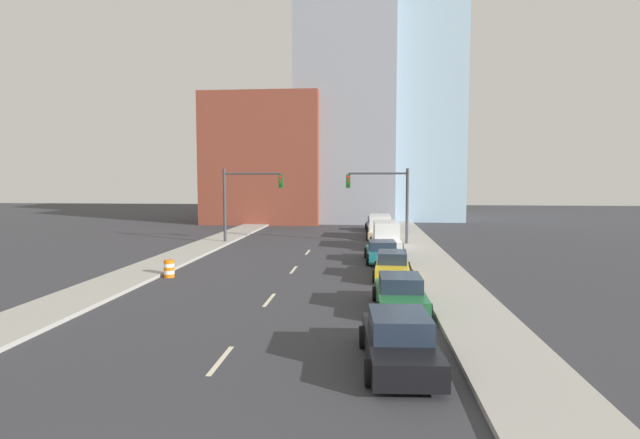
{
  "coord_description": "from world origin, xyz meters",
  "views": [
    {
      "loc": [
        4.23,
        -5.66,
        5.31
      ],
      "look_at": [
        0.66,
        32.92,
        2.2
      ],
      "focal_mm": 28.0,
      "sensor_mm": 36.0,
      "label": 1
    }
  ],
  "objects_px": {
    "traffic_signal_right": "(389,195)",
    "sedan_yellow": "(392,266)",
    "sedan_green": "(400,294)",
    "sedan_teal": "(382,252)",
    "sedan_black": "(399,341)",
    "box_truck_white": "(386,235)",
    "sedan_gray": "(376,224)",
    "traffic_signal_left": "(242,195)",
    "traffic_barrel": "(169,269)",
    "box_truck_tan": "(380,227)"
  },
  "relations": [
    {
      "from": "traffic_signal_left",
      "to": "sedan_black",
      "type": "relative_size",
      "value": 1.27
    },
    {
      "from": "sedan_gray",
      "to": "box_truck_white",
      "type": "bearing_deg",
      "value": -90.15
    },
    {
      "from": "sedan_green",
      "to": "box_truck_tan",
      "type": "xyz_separation_m",
      "value": [
        -0.15,
        25.1,
        0.36
      ]
    },
    {
      "from": "traffic_signal_left",
      "to": "sedan_teal",
      "type": "relative_size",
      "value": 1.29
    },
    {
      "from": "sedan_yellow",
      "to": "traffic_signal_left",
      "type": "bearing_deg",
      "value": 133.97
    },
    {
      "from": "sedan_yellow",
      "to": "box_truck_white",
      "type": "xyz_separation_m",
      "value": [
        0.13,
        11.88,
        0.33
      ]
    },
    {
      "from": "sedan_green",
      "to": "box_truck_white",
      "type": "distance_m",
      "value": 18.55
    },
    {
      "from": "sedan_black",
      "to": "sedan_green",
      "type": "distance_m",
      "value": 6.25
    },
    {
      "from": "sedan_teal",
      "to": "traffic_signal_left",
      "type": "bearing_deg",
      "value": 142.09
    },
    {
      "from": "traffic_signal_left",
      "to": "sedan_teal",
      "type": "xyz_separation_m",
      "value": [
        11.28,
        -8.06,
        -3.44
      ]
    },
    {
      "from": "sedan_green",
      "to": "sedan_gray",
      "type": "bearing_deg",
      "value": 89.42
    },
    {
      "from": "traffic_signal_right",
      "to": "sedan_green",
      "type": "relative_size",
      "value": 1.35
    },
    {
      "from": "traffic_barrel",
      "to": "sedan_yellow",
      "type": "bearing_deg",
      "value": 4.86
    },
    {
      "from": "sedan_teal",
      "to": "sedan_gray",
      "type": "bearing_deg",
      "value": 87.63
    },
    {
      "from": "traffic_signal_right",
      "to": "box_truck_white",
      "type": "relative_size",
      "value": 1.1
    },
    {
      "from": "sedan_yellow",
      "to": "box_truck_white",
      "type": "bearing_deg",
      "value": 92.29
    },
    {
      "from": "sedan_green",
      "to": "sedan_teal",
      "type": "height_order",
      "value": "sedan_green"
    },
    {
      "from": "sedan_black",
      "to": "sedan_gray",
      "type": "bearing_deg",
      "value": 86.51
    },
    {
      "from": "sedan_gray",
      "to": "traffic_signal_left",
      "type": "bearing_deg",
      "value": -136.64
    },
    {
      "from": "sedan_teal",
      "to": "sedan_gray",
      "type": "relative_size",
      "value": 1.01
    },
    {
      "from": "traffic_signal_right",
      "to": "sedan_yellow",
      "type": "bearing_deg",
      "value": -91.66
    },
    {
      "from": "box_truck_tan",
      "to": "sedan_yellow",
      "type": "bearing_deg",
      "value": -88.65
    },
    {
      "from": "box_truck_tan",
      "to": "sedan_green",
      "type": "bearing_deg",
      "value": -88.83
    },
    {
      "from": "traffic_barrel",
      "to": "sedan_black",
      "type": "height_order",
      "value": "sedan_black"
    },
    {
      "from": "sedan_black",
      "to": "sedan_green",
      "type": "bearing_deg",
      "value": 82.59
    },
    {
      "from": "sedan_teal",
      "to": "sedan_black",
      "type": "bearing_deg",
      "value": -92.6
    },
    {
      "from": "sedan_yellow",
      "to": "box_truck_tan",
      "type": "height_order",
      "value": "box_truck_tan"
    },
    {
      "from": "sedan_black",
      "to": "box_truck_tan",
      "type": "relative_size",
      "value": 0.77
    },
    {
      "from": "sedan_black",
      "to": "box_truck_white",
      "type": "xyz_separation_m",
      "value": [
        0.58,
        24.78,
        0.28
      ]
    },
    {
      "from": "traffic_signal_left",
      "to": "traffic_signal_right",
      "type": "bearing_deg",
      "value": 0.0
    },
    {
      "from": "traffic_signal_right",
      "to": "sedan_gray",
      "type": "xyz_separation_m",
      "value": [
        -0.77,
        11.56,
        -3.41
      ]
    },
    {
      "from": "traffic_signal_right",
      "to": "box_truck_white",
      "type": "height_order",
      "value": "traffic_signal_right"
    },
    {
      "from": "sedan_teal",
      "to": "box_truck_tan",
      "type": "relative_size",
      "value": 0.76
    },
    {
      "from": "traffic_signal_right",
      "to": "box_truck_tan",
      "type": "height_order",
      "value": "traffic_signal_right"
    },
    {
      "from": "sedan_yellow",
      "to": "sedan_teal",
      "type": "height_order",
      "value": "sedan_yellow"
    },
    {
      "from": "sedan_yellow",
      "to": "sedan_green",
      "type": "bearing_deg",
      "value": -87.27
    },
    {
      "from": "sedan_teal",
      "to": "box_truck_white",
      "type": "height_order",
      "value": "box_truck_white"
    },
    {
      "from": "traffic_signal_right",
      "to": "traffic_barrel",
      "type": "relative_size",
      "value": 6.53
    },
    {
      "from": "sedan_black",
      "to": "box_truck_tan",
      "type": "height_order",
      "value": "box_truck_tan"
    },
    {
      "from": "sedan_black",
      "to": "sedan_teal",
      "type": "bearing_deg",
      "value": 86.39
    },
    {
      "from": "box_truck_tan",
      "to": "sedan_black",
      "type": "bearing_deg",
      "value": -89.7
    },
    {
      "from": "sedan_black",
      "to": "sedan_teal",
      "type": "relative_size",
      "value": 1.02
    },
    {
      "from": "traffic_barrel",
      "to": "box_truck_white",
      "type": "height_order",
      "value": "box_truck_white"
    },
    {
      "from": "traffic_signal_right",
      "to": "sedan_gray",
      "type": "bearing_deg",
      "value": 93.79
    },
    {
      "from": "traffic_signal_left",
      "to": "sedan_green",
      "type": "bearing_deg",
      "value": -59.85
    },
    {
      "from": "sedan_yellow",
      "to": "sedan_gray",
      "type": "distance_m",
      "value": 24.94
    },
    {
      "from": "traffic_signal_left",
      "to": "traffic_barrel",
      "type": "height_order",
      "value": "traffic_signal_left"
    },
    {
      "from": "box_truck_tan",
      "to": "sedan_gray",
      "type": "distance_m",
      "value": 6.52
    },
    {
      "from": "traffic_barrel",
      "to": "sedan_gray",
      "type": "xyz_separation_m",
      "value": [
        11.72,
        25.97,
        0.19
      ]
    },
    {
      "from": "sedan_black",
      "to": "box_truck_white",
      "type": "height_order",
      "value": "box_truck_white"
    }
  ]
}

